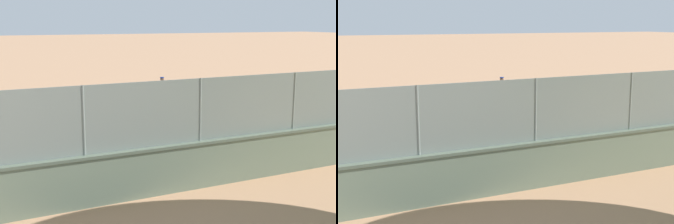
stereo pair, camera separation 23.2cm
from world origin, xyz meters
TOP-DOWN VIEW (x-y plane):
  - ground_plane at (0.00, 0.00)m, footprint 260.00×260.00m
  - perimeter_wall at (0.97, 11.82)m, footprint 30.06×0.61m
  - fence_panel_on_wall at (0.97, 11.82)m, footprint 29.53×0.23m
  - player_baseline_waiting at (-5.18, -0.45)m, footprint 1.05×0.69m
  - player_at_service_line at (-2.30, 4.82)m, footprint 0.87×1.06m
  - sports_ball at (-4.72, 0.68)m, footprint 0.20×0.20m

SIDE VIEW (x-z plane):
  - ground_plane at x=0.00m, z-range 0.00..0.00m
  - sports_ball at x=-4.72m, z-range 0.00..0.20m
  - perimeter_wall at x=0.97m, z-range 0.01..1.34m
  - player_baseline_waiting at x=-5.18m, z-range 0.13..1.68m
  - player_at_service_line at x=-2.30m, z-range 0.14..1.73m
  - fence_panel_on_wall at x=0.97m, z-range 1.33..3.07m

